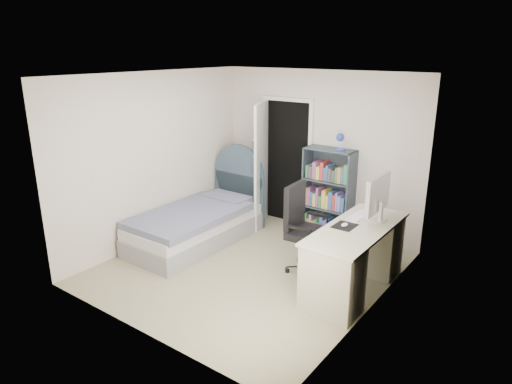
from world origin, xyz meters
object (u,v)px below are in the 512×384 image
Objects in this scene: bed at (200,222)px; desk at (356,256)px; nightstand at (235,192)px; floor_lamp at (254,187)px; bookcase at (329,197)px; office_chair at (304,225)px.

desk is at bearing 0.40° from bed.
floor_lamp reaches higher than nightstand.
bookcase is (1.30, 0.17, 0.05)m from floor_lamp.
office_chair is (1.61, -1.09, 0.06)m from floor_lamp.
nightstand is (-0.26, 1.18, 0.11)m from bed.
floor_lamp reaches higher than bed.
desk is at bearing -51.31° from bookcase.
bookcase is 1.40× the size of office_chair.
floor_lamp is 0.85× the size of desk.
bookcase reaches higher than floor_lamp.
desk is at bearing -26.10° from floor_lamp.
floor_lamp is at bearing -0.53° from nightstand.
bookcase reaches higher than bed.
bookcase is 1.71m from desk.
nightstand is 0.44× the size of floor_lamp.
office_chair is (-0.76, 0.07, 0.19)m from desk.
floor_lamp is at bearing -172.59° from bookcase.
floor_lamp reaches higher than desk.
bookcase reaches higher than desk.
bookcase reaches higher than nightstand.
bed is at bearing -96.97° from floor_lamp.
desk is 0.78m from office_chair.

